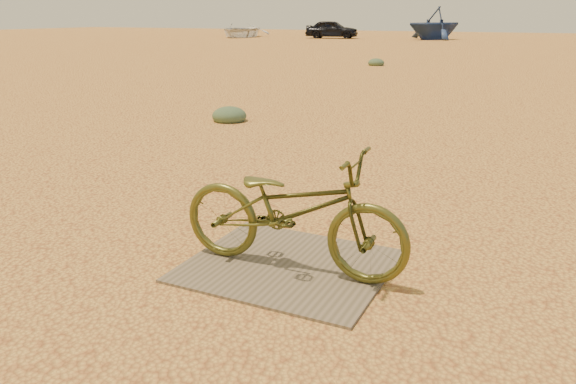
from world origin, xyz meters
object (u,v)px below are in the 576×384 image
at_px(plywood_board, 288,265).
at_px(boat_far_left, 435,23).
at_px(boat_near_left, 240,30).
at_px(bicycle, 292,210).
at_px(car, 332,29).

bearing_deg(plywood_board, boat_far_left, 100.30).
height_order(plywood_board, boat_near_left, boat_near_left).
bearing_deg(boat_far_left, boat_near_left, -133.12).
distance_m(plywood_board, boat_far_left, 40.94).
relative_size(bicycle, boat_far_left, 0.39).
xyz_separation_m(bicycle, boat_near_left, (-22.72, 38.03, 0.08)).
xyz_separation_m(plywood_board, boat_far_left, (-7.31, 40.26, 1.18)).
relative_size(bicycle, car, 0.44).
relative_size(plywood_board, car, 0.37).
bearing_deg(boat_near_left, bicycle, -68.91).
bearing_deg(bicycle, boat_near_left, 28.85).
height_order(car, boat_near_left, car).
height_order(plywood_board, car, car).
bearing_deg(car, bicycle, -168.37).
height_order(plywood_board, boat_far_left, boat_far_left).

